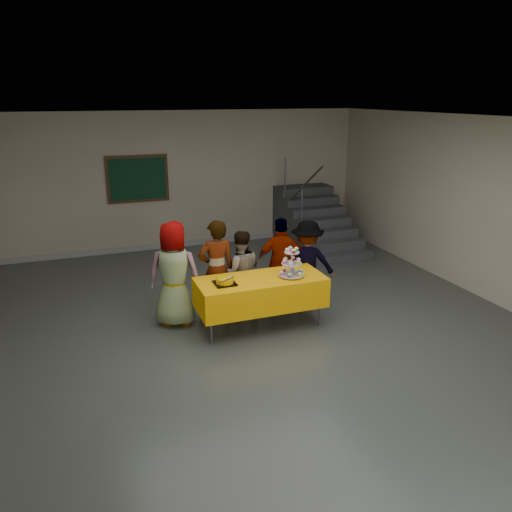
{
  "coord_description": "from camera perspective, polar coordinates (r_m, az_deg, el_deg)",
  "views": [
    {
      "loc": [
        -2.37,
        -5.86,
        3.33
      ],
      "look_at": [
        0.04,
        0.7,
        1.05
      ],
      "focal_mm": 35.0,
      "sensor_mm": 36.0,
      "label": 1
    }
  ],
  "objects": [
    {
      "name": "schoolchild_e",
      "position": [
        8.13,
        5.83,
        -0.83
      ],
      "size": [
        1.03,
        0.78,
        1.42
      ],
      "primitive_type": "imported",
      "rotation": [
        0.0,
        0.0,
        2.83
      ],
      "color": "slate",
      "rests_on": "ground"
    },
    {
      "name": "noticeboard",
      "position": [
        11.03,
        -13.37,
        8.56
      ],
      "size": [
        1.3,
        0.05,
        1.0
      ],
      "color": "#472B16",
      "rests_on": "ground"
    },
    {
      "name": "bear_cake",
      "position": [
        7.04,
        -3.59,
        -2.75
      ],
      "size": [
        0.32,
        0.36,
        0.12
      ],
      "color": "black",
      "rests_on": "bake_table"
    },
    {
      "name": "schoolchild_c",
      "position": [
        7.81,
        -1.82,
        -1.85
      ],
      "size": [
        0.71,
        0.59,
        1.34
      ],
      "primitive_type": "imported",
      "rotation": [
        0.0,
        0.0,
        3.0
      ],
      "color": "#5B5C65",
      "rests_on": "ground"
    },
    {
      "name": "schoolchild_a",
      "position": [
        7.45,
        -9.32,
        -2.05
      ],
      "size": [
        0.91,
        0.77,
        1.59
      ],
      "primitive_type": "imported",
      "rotation": [
        0.0,
        0.0,
        2.74
      ],
      "color": "slate",
      "rests_on": "ground"
    },
    {
      "name": "cupcake_stand",
      "position": [
        7.3,
        4.09,
        -1.02
      ],
      "size": [
        0.38,
        0.38,
        0.44
      ],
      "color": "silver",
      "rests_on": "bake_table"
    },
    {
      "name": "staircase",
      "position": [
        11.55,
        6.52,
        3.7
      ],
      "size": [
        1.3,
        2.4,
        2.04
      ],
      "color": "#424447",
      "rests_on": "ground"
    },
    {
      "name": "bake_table",
      "position": [
        7.34,
        0.54,
        -4.12
      ],
      "size": [
        1.88,
        0.78,
        0.77
      ],
      "color": "#595960",
      "rests_on": "ground"
    },
    {
      "name": "room_shell",
      "position": [
        6.44,
        1.74,
        7.35
      ],
      "size": [
        10.0,
        10.04,
        3.02
      ],
      "color": "#4C514C",
      "rests_on": "ground"
    },
    {
      "name": "schoolchild_d",
      "position": [
        8.03,
        2.92,
        -0.79
      ],
      "size": [
        0.93,
        0.57,
        1.47
      ],
      "primitive_type": "imported",
      "rotation": [
        0.0,
        0.0,
        2.88
      ],
      "color": "slate",
      "rests_on": "ground"
    },
    {
      "name": "schoolchild_b",
      "position": [
        7.61,
        -4.52,
        -1.57
      ],
      "size": [
        0.57,
        0.37,
        1.56
      ],
      "primitive_type": "imported",
      "rotation": [
        0.0,
        0.0,
        3.14
      ],
      "color": "slate",
      "rests_on": "ground"
    }
  ]
}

